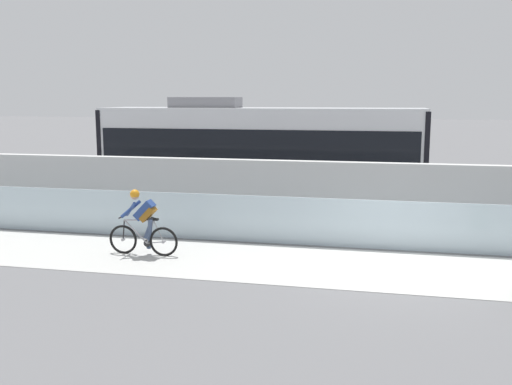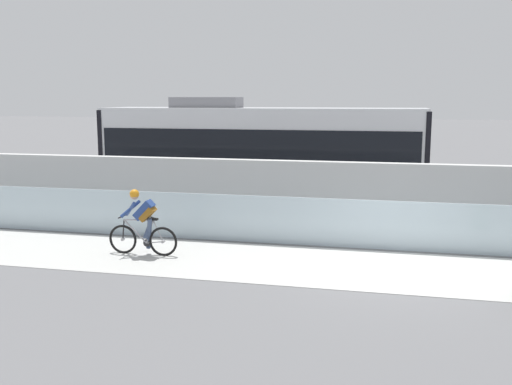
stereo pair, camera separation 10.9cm
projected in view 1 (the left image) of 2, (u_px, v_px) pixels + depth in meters
name	position (u px, v px, depth m)	size (l,w,h in m)	color
ground_plane	(393.00, 271.00, 12.79)	(200.00, 200.00, 0.00)	slate
bike_path_deck	(393.00, 270.00, 12.79)	(32.00, 3.20, 0.01)	beige
glass_parapet	(393.00, 225.00, 14.47)	(32.00, 0.05, 1.25)	silver
concrete_barrier_wall	(393.00, 199.00, 16.15)	(32.00, 0.36, 2.00)	silver
tram_rail_near	(391.00, 216.00, 18.70)	(32.00, 0.08, 0.01)	#595654
tram_rail_far	(391.00, 208.00, 20.08)	(32.00, 0.08, 0.01)	#595654
tram	(260.00, 153.00, 20.05)	(11.06, 2.54, 3.81)	silver
cyclist_on_bike	(143.00, 224.00, 13.94)	(1.77, 0.58, 1.61)	black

